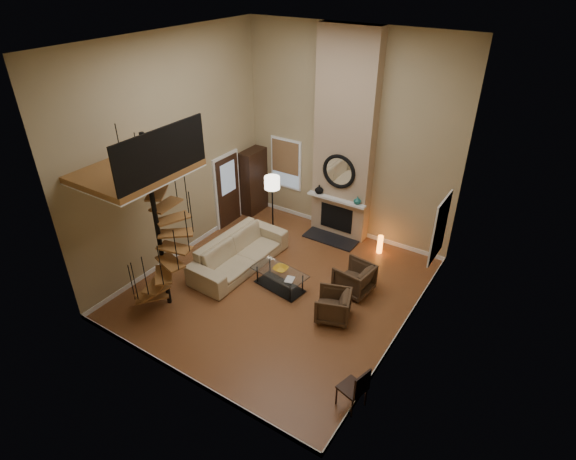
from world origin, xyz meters
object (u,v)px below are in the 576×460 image
Objects in this scene: armchair_far at (336,306)px; floor_lamp at (272,187)px; hutch at (254,182)px; sofa at (239,252)px; coffee_table at (280,277)px; side_chair at (356,388)px; armchair_near at (357,280)px; accent_lamp at (380,244)px.

floor_lamp is (-3.21, 2.27, 1.06)m from armchair_far.
sofa is (1.45, -2.59, -0.55)m from hutch.
coffee_table is 0.80× the size of floor_lamp.
hutch reaches higher than side_chair.
armchair_far is at bearing 8.86° from armchair_near.
hutch is 1.53m from floor_lamp.
armchair_far is at bearing -97.00° from sofa.
floor_lamp is (-3.17, 1.18, 1.06)m from armchair_near.
armchair_near reaches higher than coffee_table.
sofa is at bearing 171.76° from coffee_table.
armchair_near is at bearing 162.50° from armchair_far.
accent_lamp is at bearing 165.31° from armchair_far.
sofa is 3.46× the size of armchair_near.
hutch reaches higher than armchair_near.
accent_lamp is at bearing -166.68° from armchair_near.
armchair_far is at bearing -35.31° from floor_lamp.
hutch reaches higher than floor_lamp.
armchair_near is at bearing 27.32° from coffee_table.
sofa is 2.09m from floor_lamp.
side_chair reaches higher than accent_lamp.
hutch is at bearing -144.02° from armchair_far.
hutch is 4.85m from armchair_near.
accent_lamp is (4.19, -0.11, -0.70)m from hutch.
sofa is 1.60× the size of floor_lamp.
armchair_far is 1.42× the size of accent_lamp.
armchair_far is (4.44, -3.06, -0.60)m from hutch.
armchair_near is 1.10× the size of armchair_far.
floor_lamp reaches higher than armchair_near.
sofa is 5.40× the size of accent_lamp.
accent_lamp is at bearing 12.83° from floor_lamp.
armchair_far is at bearing -9.29° from coffee_table.
side_chair is (3.00, -2.14, 0.24)m from coffee_table.
hutch is 4.01m from coffee_table.
floor_lamp is (-0.22, 1.81, 1.02)m from sofa.
coffee_table is 3.02m from accent_lamp.
side_chair reaches higher than coffee_table.
hutch reaches higher than sofa.
coffee_table is at bearing -55.77° from armchair_near.
coffee_table is at bearing -118.75° from armchair_far.
hutch is at bearing 30.97° from sofa.
armchair_near is at bearing -76.12° from sofa.
sofa is at bearing -137.82° from accent_lamp.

